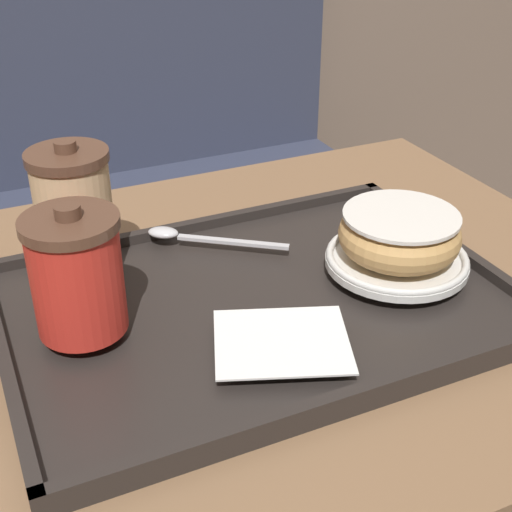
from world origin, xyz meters
TOP-DOWN VIEW (x-y plane):
  - booth_bench at (-0.10, 0.87)m, footprint 1.50×0.44m
  - cafe_table at (0.00, 0.00)m, footprint 0.87×0.65m
  - serving_tray at (0.01, -0.02)m, footprint 0.50×0.35m
  - napkin_paper at (-0.00, -0.11)m, footprint 0.15×0.14m
  - coffee_cup_front at (-0.16, -0.01)m, footprint 0.09×0.09m
  - coffee_cup_rear at (-0.13, 0.10)m, footprint 0.08×0.08m
  - plate_with_chocolate_donut at (0.17, -0.04)m, footprint 0.15×0.15m
  - donut_chocolate_glazed at (0.17, -0.04)m, footprint 0.13×0.13m
  - spoon at (-0.01, 0.11)m, footprint 0.14×0.11m

SIDE VIEW (x-z plane):
  - booth_bench at x=-0.10m, z-range -0.18..0.82m
  - cafe_table at x=0.00m, z-range 0.19..0.90m
  - serving_tray at x=0.01m, z-range 0.70..0.73m
  - napkin_paper at x=0.00m, z-range 0.73..0.73m
  - spoon at x=-0.01m, z-range 0.73..0.74m
  - plate_with_chocolate_donut at x=0.17m, z-range 0.73..0.74m
  - donut_chocolate_glazed at x=0.17m, z-range 0.74..0.79m
  - coffee_cup_front at x=-0.16m, z-range 0.73..0.85m
  - coffee_cup_rear at x=-0.13m, z-range 0.73..0.86m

